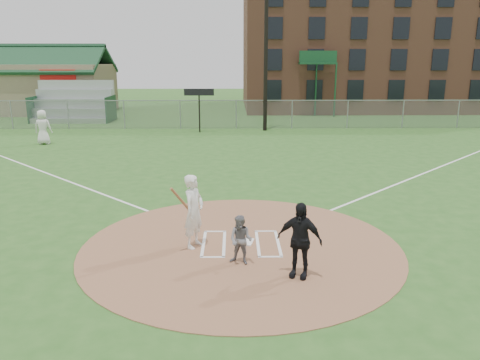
{
  "coord_description": "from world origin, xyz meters",
  "views": [
    {
      "loc": [
        -0.18,
        -11.55,
        4.79
      ],
      "look_at": [
        0.0,
        2.0,
        1.3
      ],
      "focal_mm": 35.0,
      "sensor_mm": 36.0,
      "label": 1
    }
  ],
  "objects_px": {
    "home_plate": "(243,242)",
    "catcher": "(241,240)",
    "ondeck_player": "(43,127)",
    "umpire": "(299,240)",
    "batter_at_plate": "(194,211)"
  },
  "relations": [
    {
      "from": "umpire",
      "to": "ondeck_player",
      "type": "xyz_separation_m",
      "value": [
        -12.56,
        17.47,
        0.1
      ]
    },
    {
      "from": "home_plate",
      "to": "catcher",
      "type": "relative_size",
      "value": 0.42
    },
    {
      "from": "ondeck_player",
      "to": "batter_at_plate",
      "type": "bearing_deg",
      "value": 122.21
    },
    {
      "from": "umpire",
      "to": "ondeck_player",
      "type": "bearing_deg",
      "value": 148.61
    },
    {
      "from": "home_plate",
      "to": "batter_at_plate",
      "type": "relative_size",
      "value": 0.26
    },
    {
      "from": "catcher",
      "to": "batter_at_plate",
      "type": "distance_m",
      "value": 1.66
    },
    {
      "from": "batter_at_plate",
      "to": "home_plate",
      "type": "bearing_deg",
      "value": 12.1
    },
    {
      "from": "ondeck_player",
      "to": "home_plate",
      "type": "bearing_deg",
      "value": 125.92
    },
    {
      "from": "catcher",
      "to": "umpire",
      "type": "xyz_separation_m",
      "value": [
        1.3,
        -0.7,
        0.27
      ]
    },
    {
      "from": "catcher",
      "to": "ondeck_player",
      "type": "xyz_separation_m",
      "value": [
        -11.26,
        16.77,
        0.37
      ]
    },
    {
      "from": "home_plate",
      "to": "catcher",
      "type": "xyz_separation_m",
      "value": [
        -0.09,
        -1.35,
        0.59
      ]
    },
    {
      "from": "umpire",
      "to": "batter_at_plate",
      "type": "bearing_deg",
      "value": 167.46
    },
    {
      "from": "umpire",
      "to": "batter_at_plate",
      "type": "height_order",
      "value": "batter_at_plate"
    },
    {
      "from": "home_plate",
      "to": "batter_at_plate",
      "type": "bearing_deg",
      "value": -167.9
    },
    {
      "from": "catcher",
      "to": "ondeck_player",
      "type": "height_order",
      "value": "ondeck_player"
    }
  ]
}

